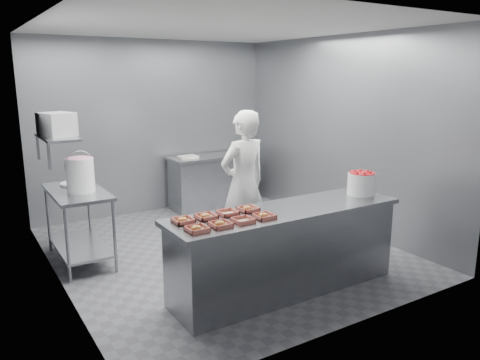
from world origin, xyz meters
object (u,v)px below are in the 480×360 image
tray_3 (264,216)px  tray_7 (248,209)px  service_counter (286,250)px  tray_2 (243,220)px  tray_0 (197,229)px  back_counter (213,181)px  tray_1 (220,224)px  appliance (57,124)px  tray_4 (183,220)px  prep_table (79,215)px  strawberry_tub (362,183)px  glaze_bucket (80,174)px  worker (243,184)px  tray_5 (206,216)px  tray_6 (228,213)px

tray_3 → tray_7: (0.00, 0.28, 0.00)m
service_counter → tray_2: 0.79m
tray_7 → tray_0: bearing=-158.4°
back_counter → tray_0: (-2.00, -3.39, 0.47)m
tray_1 → appliance: bearing=115.3°
tray_7 → tray_4: bearing=180.0°
prep_table → appliance: bearing=-159.7°
tray_7 → strawberry_tub: (1.46, -0.13, 0.12)m
glaze_bucket → prep_table: bearing=106.1°
tray_2 → service_counter: bearing=12.9°
tray_7 → tray_2: bearing=-129.8°
tray_7 → worker: size_ratio=0.10×
tray_5 → worker: worker is taller
tray_1 → tray_7: same height
back_counter → tray_0: 3.97m
service_counter → tray_0: bearing=-172.6°
tray_3 → tray_6: (-0.24, 0.28, -0.00)m
back_counter → service_counter: bearing=-105.5°
tray_0 → tray_5: bearing=49.9°
tray_3 → worker: bearing=65.8°
tray_6 → strawberry_tub: (1.70, -0.13, 0.12)m
tray_0 → tray_2: 0.48m
tray_6 → appliance: (-1.20, 1.74, 0.78)m
tray_2 → tray_5: size_ratio=1.00×
prep_table → tray_1: size_ratio=6.40×
tray_6 → strawberry_tub: bearing=-4.4°
tray_4 → back_counter: bearing=57.2°
tray_2 → tray_7: bearing=50.2°
tray_1 → tray_7: (0.48, 0.28, 0.00)m
glaze_bucket → tray_3: bearing=-58.1°
tray_2 → tray_4: (-0.48, 0.28, 0.00)m
tray_3 → appliance: bearing=125.3°
tray_2 → tray_3: size_ratio=1.00×
tray_0 → tray_4: same height
tray_2 → tray_4: 0.56m
service_counter → tray_0: (-1.10, -0.14, 0.47)m
tray_3 → tray_7: size_ratio=1.00×
appliance → tray_5: bearing=-79.4°
back_counter → tray_4: (-2.00, -3.11, 0.47)m
tray_6 → glaze_bucket: 1.98m
prep_table → tray_5: bearing=-66.5°
back_counter → tray_7: 3.39m
prep_table → glaze_bucket: bearing=-73.9°
tray_3 → service_counter: bearing=20.4°
service_counter → appliance: size_ratio=7.28×
tray_6 → strawberry_tub: strawberry_tub is taller
tray_6 → back_counter: bearing=63.9°
service_counter → tray_0: 1.21m
tray_4 → glaze_bucket: (-0.52, 1.70, 0.19)m
tray_1 → tray_3: (0.48, 0.00, 0.00)m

